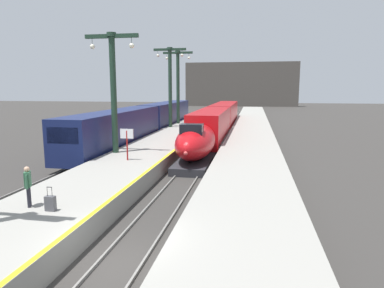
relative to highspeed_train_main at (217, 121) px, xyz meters
name	(u,v)px	position (x,y,z in m)	size (l,w,h in m)	color
ground_plane	(119,266)	(0.00, -30.38, -1.92)	(260.00, 260.00, 0.00)	#33302D
platform_left	(173,139)	(-4.05, -5.63, -1.39)	(4.80, 110.00, 1.05)	gray
platform_right	(251,141)	(4.05, -5.63, -1.39)	(4.80, 110.00, 1.05)	gray
platform_left_safety_stripe	(194,134)	(-1.77, -5.63, -0.86)	(0.20, 107.80, 0.01)	yellow
rail_main_left	(207,140)	(-0.75, -2.88, -1.86)	(0.08, 110.00, 0.12)	slate
rail_main_right	(221,141)	(0.75, -2.88, -1.86)	(0.08, 110.00, 0.12)	slate
rail_secondary_left	(139,138)	(-8.85, -2.88, -1.86)	(0.08, 110.00, 0.12)	slate
rail_secondary_right	(151,139)	(-7.35, -2.88, -1.86)	(0.08, 110.00, 0.12)	slate
highspeed_train_main	(217,121)	(0.00, 0.00, 0.00)	(2.92, 39.23, 3.60)	#B20F14
regional_train_adjacent	(147,120)	(-8.10, -1.85, 0.21)	(2.85, 36.60, 3.80)	#141E4C
station_column_mid	(113,81)	(-5.90, -16.52, 4.41)	(4.00, 0.68, 8.72)	#1E3828
station_column_far	(170,80)	(-5.90, 0.77, 4.90)	(4.00, 0.68, 9.64)	#1E3828
station_column_distant	(178,81)	(-5.90, 5.17, 4.93)	(4.00, 0.68, 9.69)	#1E3828
passenger_near_edge	(28,183)	(-4.65, -28.38, 0.12)	(0.37, 0.52, 1.69)	#23232D
rolling_suitcase	(50,203)	(-3.53, -28.65, -0.56)	(0.40, 0.22, 0.98)	#4C4C51
departure_info_board	(127,138)	(-4.01, -19.01, 0.64)	(0.90, 0.10, 2.12)	maroon
terminus_back_wall	(241,84)	(0.00, 71.62, 5.08)	(36.00, 2.00, 14.00)	#4C4742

